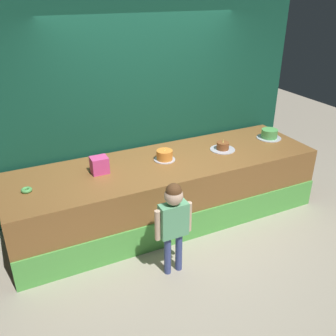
# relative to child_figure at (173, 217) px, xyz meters

# --- Properties ---
(ground_plane) EXTENTS (12.00, 12.00, 0.00)m
(ground_plane) POSITION_rel_child_figure_xyz_m (0.39, 0.41, -0.69)
(ground_plane) COLOR #ADA38E
(stage_platform) EXTENTS (3.92, 1.15, 0.82)m
(stage_platform) POSITION_rel_child_figure_xyz_m (0.39, 0.97, -0.29)
(stage_platform) COLOR brown
(stage_platform) RESTS_ON ground_plane
(curtain_backdrop) EXTENTS (4.46, 0.08, 3.18)m
(curtain_backdrop) POSITION_rel_child_figure_xyz_m (0.39, 1.65, 0.89)
(curtain_backdrop) COLOR #144C38
(curtain_backdrop) RESTS_ON ground_plane
(child_figure) EXTENTS (0.41, 0.19, 1.07)m
(child_figure) POSITION_rel_child_figure_xyz_m (0.00, 0.00, 0.00)
(child_figure) COLOR #3F4C8C
(child_figure) RESTS_ON ground_plane
(pink_box) EXTENTS (0.20, 0.16, 0.20)m
(pink_box) POSITION_rel_child_figure_xyz_m (-0.44, 1.04, 0.22)
(pink_box) COLOR #E94893
(pink_box) RESTS_ON stage_platform
(donut) EXTENTS (0.12, 0.12, 0.04)m
(donut) POSITION_rel_child_figure_xyz_m (-1.27, 0.95, 0.14)
(donut) COLOR #59B259
(donut) RESTS_ON stage_platform
(cake_left) EXTENTS (0.27, 0.27, 0.17)m
(cake_left) POSITION_rel_child_figure_xyz_m (0.39, 1.03, 0.18)
(cake_left) COLOR silver
(cake_left) RESTS_ON stage_platform
(cake_center) EXTENTS (0.33, 0.33, 0.16)m
(cake_center) POSITION_rel_child_figure_xyz_m (1.22, 0.98, 0.17)
(cake_center) COLOR silver
(cake_center) RESTS_ON stage_platform
(cake_right) EXTENTS (0.35, 0.35, 0.13)m
(cake_right) POSITION_rel_child_figure_xyz_m (2.05, 1.05, 0.18)
(cake_right) COLOR silver
(cake_right) RESTS_ON stage_platform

